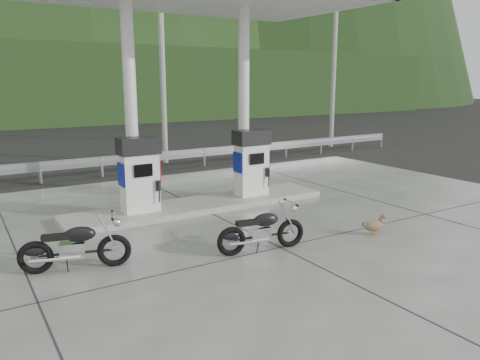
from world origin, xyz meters
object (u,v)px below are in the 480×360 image
gas_pump_left (140,175)px  duck (374,226)px  motorcycle_left (75,247)px  motorcycle_right (262,231)px  gas_pump_right (251,163)px

gas_pump_left → duck: size_ratio=3.28×
motorcycle_left → motorcycle_right: bearing=0.2°
motorcycle_right → motorcycle_left: bearing=173.1°
gas_pump_left → motorcycle_left: bearing=-130.0°
duck → motorcycle_right: bearing=-172.0°
gas_pump_right → duck: bearing=-81.7°
gas_pump_left → motorcycle_left: size_ratio=1.02×
gas_pump_right → motorcycle_right: size_ratio=1.05×
gas_pump_left → gas_pump_right: (3.20, 0.00, 0.00)m
gas_pump_right → motorcycle_left: 5.90m
gas_pump_right → duck: gas_pump_right is taller
motorcycle_right → duck: 2.65m
motorcycle_right → duck: size_ratio=3.12×
gas_pump_left → duck: bearing=-46.2°
gas_pump_left → motorcycle_left: 3.34m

